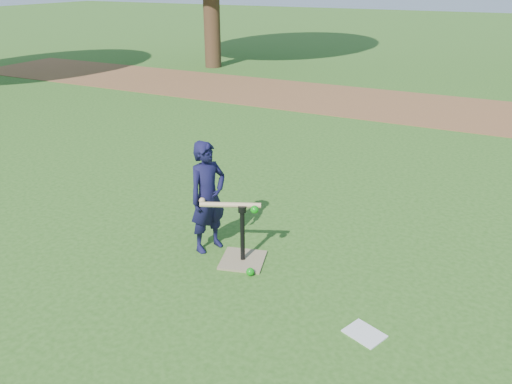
% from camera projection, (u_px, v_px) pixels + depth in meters
% --- Properties ---
extents(ground, '(80.00, 80.00, 0.00)m').
position_uv_depth(ground, '(211.00, 264.00, 5.02)').
color(ground, '#285116').
rests_on(ground, ground).
extents(dirt_strip, '(24.00, 3.00, 0.01)m').
position_uv_depth(dirt_strip, '(386.00, 104.00, 11.15)').
color(dirt_strip, brown).
rests_on(dirt_strip, ground).
extents(child, '(0.42, 0.51, 1.19)m').
position_uv_depth(child, '(208.00, 197.00, 5.09)').
color(child, black).
rests_on(child, ground).
extents(wiffle_ball_ground, '(0.08, 0.08, 0.08)m').
position_uv_depth(wiffle_ball_ground, '(250.00, 272.00, 4.82)').
color(wiffle_ball_ground, '#0C8910').
rests_on(wiffle_ball_ground, ground).
extents(clipboard, '(0.36, 0.33, 0.01)m').
position_uv_depth(clipboard, '(364.00, 334.00, 4.04)').
color(clipboard, silver).
rests_on(clipboard, ground).
extents(batting_tee, '(0.53, 0.53, 0.61)m').
position_uv_depth(batting_tee, '(243.00, 252.00, 5.03)').
color(batting_tee, '#8A7757').
rests_on(batting_tee, ground).
extents(swing_action, '(0.62, 0.29, 0.08)m').
position_uv_depth(swing_action, '(232.00, 205.00, 4.86)').
color(swing_action, tan).
rests_on(swing_action, ground).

